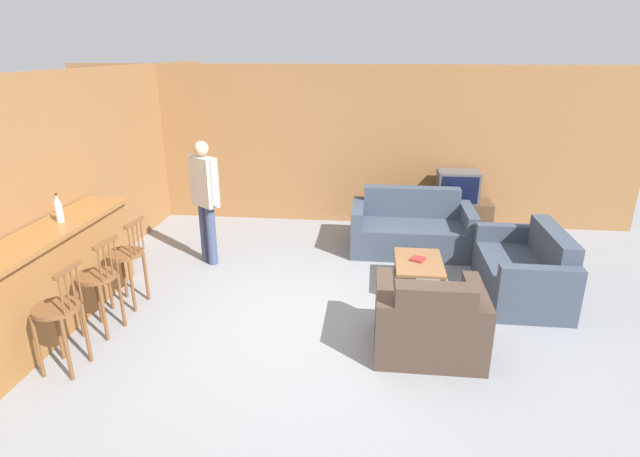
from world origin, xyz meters
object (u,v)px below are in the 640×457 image
(bar_chair_mid, at_px, (98,283))
(armchair_near, at_px, (429,323))
(loveseat_right, at_px, (525,271))
(person_by_window, at_px, (205,196))
(tv, at_px, (458,186))
(bar_chair_near, at_px, (59,315))
(couch_far, at_px, (411,230))
(tv_unit, at_px, (455,217))
(bar_chair_far, at_px, (126,260))
(coffee_table, at_px, (419,265))
(book_on_table, at_px, (418,259))
(bottle, at_px, (59,209))

(bar_chair_mid, relative_size, armchair_near, 1.01)
(loveseat_right, bearing_deg, person_by_window, 172.65)
(armchair_near, distance_m, tv, 3.62)
(bar_chair_near, bearing_deg, couch_far, 45.11)
(bar_chair_mid, xyz_separation_m, tv, (4.08, 3.53, 0.20))
(couch_far, relative_size, tv, 2.74)
(tv_unit, distance_m, person_by_window, 3.98)
(bar_chair_near, bearing_deg, armchair_near, 11.53)
(bar_chair_far, distance_m, coffee_table, 3.45)
(couch_far, relative_size, book_on_table, 8.11)
(bar_chair_mid, xyz_separation_m, tv_unit, (4.08, 3.53, -0.30))
(couch_far, distance_m, loveseat_right, 1.83)
(couch_far, relative_size, person_by_window, 1.02)
(bar_chair_near, relative_size, armchair_near, 1.01)
(coffee_table, xyz_separation_m, tv, (0.73, 2.14, 0.46))
(bar_chair_mid, distance_m, coffee_table, 3.63)
(person_by_window, bearing_deg, armchair_near, -33.59)
(tv_unit, height_order, bottle, bottle)
(bar_chair_far, height_order, armchair_near, bar_chair_far)
(couch_far, xyz_separation_m, bottle, (-3.91, -2.27, 0.90))
(couch_far, xyz_separation_m, tv, (0.75, 0.85, 0.46))
(couch_far, bearing_deg, armchair_near, -89.72)
(tv_unit, xyz_separation_m, bottle, (-4.66, -3.12, 0.95))
(bottle, bearing_deg, bar_chair_mid, -35.54)
(loveseat_right, xyz_separation_m, tv_unit, (-0.52, 2.16, -0.04))
(loveseat_right, bearing_deg, tv, 103.64)
(bar_chair_near, xyz_separation_m, book_on_table, (3.34, 2.08, -0.18))
(bar_chair_far, bearing_deg, book_on_table, 13.72)
(bar_chair_mid, bearing_deg, coffee_table, 22.46)
(loveseat_right, height_order, book_on_table, loveseat_right)
(bar_chair_near, xyz_separation_m, tv, (4.08, 4.20, 0.20))
(armchair_near, bearing_deg, coffee_table, 89.89)
(bar_chair_far, bearing_deg, couch_far, 31.96)
(couch_far, height_order, tv_unit, couch_far)
(bar_chair_near, relative_size, tv, 1.65)
(couch_far, relative_size, tv_unit, 1.56)
(bar_chair_far, relative_size, bottle, 3.33)
(tv, bearing_deg, couch_far, -131.37)
(bar_chair_near, xyz_separation_m, armchair_near, (3.35, 0.68, -0.26))
(bottle, bearing_deg, bar_chair_near, -61.85)
(bottle, xyz_separation_m, person_by_window, (1.10, 1.48, -0.24))
(loveseat_right, distance_m, tv, 2.27)
(couch_far, distance_m, armchair_near, 2.67)
(bar_chair_near, xyz_separation_m, bar_chair_mid, (-0.00, 0.67, 0.00))
(tv, relative_size, book_on_table, 2.95)
(armchair_near, distance_m, book_on_table, 1.40)
(tv, distance_m, person_by_window, 3.93)
(bar_chair_mid, height_order, tv_unit, bar_chair_mid)
(coffee_table, bearing_deg, armchair_near, -90.11)
(bar_chair_near, height_order, tv, bar_chair_near)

